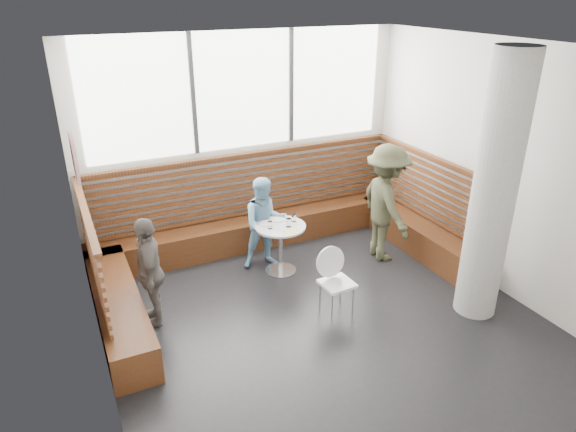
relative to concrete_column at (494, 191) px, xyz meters
name	(u,v)px	position (x,y,z in m)	size (l,w,h in m)	color
room	(327,200)	(-1.85, 0.60, 0.00)	(5.00, 5.00, 3.20)	silver
booth	(265,233)	(-1.85, 2.37, -1.19)	(5.00, 2.50, 1.44)	#432310
concrete_column	(494,191)	(0.00, 0.00, 0.00)	(0.50, 0.50, 3.20)	gray
wall_art	(74,158)	(-4.31, 1.00, 0.70)	(0.50, 0.50, 0.03)	white
cafe_table	(280,239)	(-1.82, 1.91, -1.08)	(0.71, 0.71, 0.73)	silver
cafe_chair	(335,276)	(-1.61, 0.76, -1.11)	(0.40, 0.39, 0.84)	white
adult_man	(386,203)	(-0.25, 1.65, -0.73)	(1.13, 0.65, 1.74)	#40422C
child_back	(265,223)	(-1.94, 2.17, -0.93)	(0.65, 0.51, 1.35)	#7BB3D6
child_left	(150,271)	(-3.70, 1.49, -0.91)	(0.81, 0.34, 1.38)	#615C58
plate_near	(266,223)	(-1.97, 2.04, -0.87)	(0.20, 0.20, 0.01)	white
plate_far	(277,220)	(-1.79, 2.09, -0.87)	(0.18, 0.18, 0.01)	white
glass_left	(270,225)	(-1.98, 1.89, -0.82)	(0.07, 0.07, 0.10)	white
glass_mid	(289,223)	(-1.73, 1.83, -0.81)	(0.08, 0.08, 0.12)	white
glass_right	(294,218)	(-1.59, 1.96, -0.82)	(0.07, 0.07, 0.11)	white
menu_card	(291,231)	(-1.77, 1.68, -0.87)	(0.20, 0.14, 0.00)	#A5C64C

